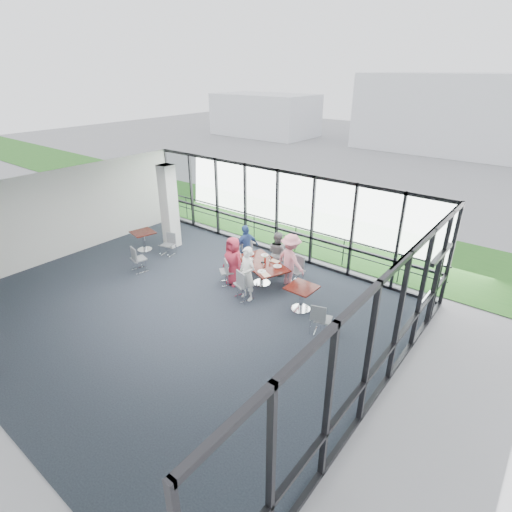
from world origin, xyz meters
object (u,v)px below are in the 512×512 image
Objects in this scene: diner_far_left at (278,253)px; chair_spare_r at (323,319)px; structural_column at (169,207)px; chair_main_fr at (296,271)px; side_table_left at (143,235)px; diner_near_right at (247,274)px; chair_spare_la at (139,259)px; diner_end at (246,248)px; main_table at (262,266)px; side_table_right at (302,291)px; chair_spare_lb at (167,245)px; chair_main_end at (242,255)px; chair_main_nl at (227,271)px; diner_near_left at (233,261)px; chair_main_nr at (244,284)px; chair_main_fl at (279,259)px; diner_far_right at (291,260)px.

chair_spare_r is (2.96, -2.09, -0.31)m from diner_far_left.
structural_column reaches higher than chair_main_fr.
side_table_left is 6.20m from chair_main_fr.
chair_spare_la is (-4.07, -0.91, -0.38)m from diner_near_right.
chair_main_fr is (1.94, 0.20, -0.37)m from diner_end.
main_table is 1.91m from side_table_right.
diner_end reaches higher than chair_spare_lb.
chair_main_end is at bearing 16.62° from side_table_left.
chair_main_end reaches higher than chair_spare_la.
chair_main_nl is (0.20, -1.21, -0.36)m from diner_end.
chair_main_end is at bearing 124.70° from diner_near_left.
side_table_right is (7.00, 0.19, 0.00)m from side_table_left.
diner_near_right is 1.92× the size of chair_spare_r.
main_table and side_table_right have the same top height.
diner_near_right is 0.38m from chair_main_nr.
chair_main_fl is 0.93× the size of chair_main_end.
chair_spare_la is at bearing 47.54° from chair_main_fl.
side_table_left is 1.04× the size of chair_main_nl.
chair_main_fl is 0.98× the size of chair_spare_la.
chair_main_nl is at bearing -130.21° from diner_near_left.
structural_column reaches higher than chair_main_fl.
chair_main_fr is 1.01× the size of chair_spare_r.
diner_near_right is at bearing 56.94° from diner_end.
side_table_left is at bearing -0.62° from chair_spare_lb.
chair_spare_r is (6.75, 0.77, -0.03)m from chair_spare_la.
chair_main_nl is at bearing 46.93° from chair_main_fr.
diner_near_right is 1.86× the size of chair_main_nl.
side_table_right is at bearing 40.31° from chair_main_nl.
chair_main_nr is (1.20, -1.58, -0.33)m from diner_end.
chair_spare_la is (-2.97, -1.21, 0.01)m from chair_main_nl.
side_table_right is 3.23m from chair_main_end.
diner_far_left reaches higher than chair_main_end.
chair_spare_r is at bearing 152.86° from chair_main_fl.
diner_end reaches higher than chair_spare_r.
structural_column is 3.96× the size of side_table_right.
structural_column is 3.84× the size of chair_spare_lb.
structural_column is 2.15× the size of diner_far_left.
chair_main_fr is at bearing -179.74° from diner_far_left.
chair_main_nr is (4.79, -1.33, -1.12)m from structural_column.
chair_main_nr is (1.00, -0.37, 0.03)m from chair_main_nl.
diner_near_left is 1.82m from diner_far_right.
chair_main_end reaches higher than chair_main_nr.
diner_far_right is 1.75m from chair_main_nr.
diner_end is at bearing 177.04° from main_table.
chair_spare_lb is (1.06, 0.26, -0.20)m from side_table_left.
structural_column is 1.97× the size of diner_end.
chair_spare_r is (2.16, -1.67, -0.43)m from diner_far_right.
chair_spare_la is (-3.79, -2.86, -0.28)m from diner_far_left.
side_table_right is at bearing 149.85° from chair_main_fl.
diner_near_right is 2.72m from chair_spare_r.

